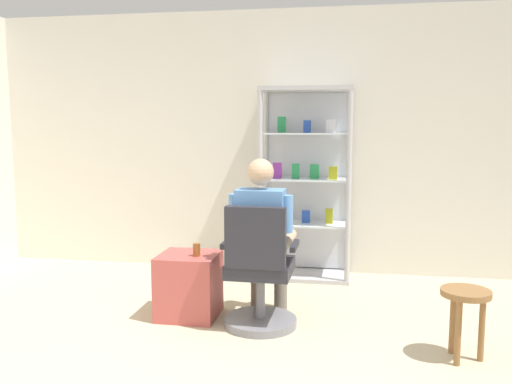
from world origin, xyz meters
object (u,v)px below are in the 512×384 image
display_cabinet_main (306,182)px  tea_glass (197,250)px  office_chair (259,278)px  seated_shopkeeper (263,232)px  storage_crate (189,285)px  wooden_stool (465,305)px

display_cabinet_main → tea_glass: display_cabinet_main is taller
display_cabinet_main → office_chair: 1.61m
seated_shopkeeper → storage_crate: bearing=-179.8°
office_chair → tea_glass: 0.56m
display_cabinet_main → office_chair: (-0.23, -1.49, -0.57)m
office_chair → wooden_stool: size_ratio=2.02×
office_chair → wooden_stool: (1.42, -0.32, -0.02)m
display_cabinet_main → tea_glass: 1.61m
storage_crate → tea_glass: (0.08, -0.05, 0.31)m
office_chair → wooden_stool: office_chair is taller
display_cabinet_main → tea_glass: size_ratio=18.27×
tea_glass → wooden_stool: size_ratio=0.22×
display_cabinet_main → wooden_stool: display_cabinet_main is taller
seated_shopkeeper → tea_glass: 0.54m
seated_shopkeeper → tea_glass: bearing=-174.7°
tea_glass → wooden_stool: bearing=-12.6°
storage_crate → display_cabinet_main: bearing=58.0°
tea_glass → seated_shopkeeper: bearing=5.3°
storage_crate → tea_glass: 0.32m
display_cabinet_main → office_chair: display_cabinet_main is taller
display_cabinet_main → storage_crate: size_ratio=3.72×
office_chair → seated_shopkeeper: (0.00, 0.16, 0.32)m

